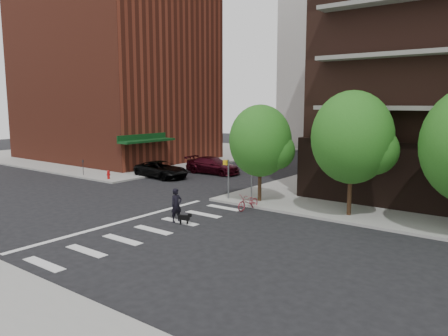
# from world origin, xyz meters

# --- Properties ---
(ground) EXTENTS (120.00, 120.00, 0.00)m
(ground) POSITION_xyz_m (0.00, 0.00, 0.00)
(ground) COLOR black
(ground) RESTS_ON ground
(sidewalk_nw) EXTENTS (31.00, 33.00, 0.15)m
(sidewalk_nw) POSITION_xyz_m (-24.50, 23.50, 0.07)
(sidewalk_nw) COLOR gray
(sidewalk_nw) RESTS_ON ground
(crosswalk) EXTENTS (3.85, 13.00, 0.01)m
(crosswalk) POSITION_xyz_m (2.21, -0.00, 0.01)
(crosswalk) COLOR silver
(crosswalk) RESTS_ON ground
(midrise_nw) EXTENTS (21.40, 15.50, 20.00)m
(midrise_nw) POSITION_xyz_m (-22.00, 18.00, 10.15)
(midrise_nw) COLOR maroon
(midrise_nw) RESTS_ON sidewalk_nw
(tree_a) EXTENTS (4.00, 4.00, 5.90)m
(tree_a) POSITION_xyz_m (4.00, 8.50, 4.04)
(tree_a) COLOR #301E11
(tree_a) RESTS_ON sidewalk_ne
(tree_b) EXTENTS (4.50, 4.50, 6.65)m
(tree_b) POSITION_xyz_m (10.00, 8.50, 4.54)
(tree_b) COLOR #301E11
(tree_b) RESTS_ON sidewalk_ne
(pedestrian_signal) EXTENTS (2.18, 0.67, 2.60)m
(pedestrian_signal) POSITION_xyz_m (2.32, 7.92, 1.85)
(pedestrian_signal) COLOR slate
(pedestrian_signal) RESTS_ON sidewalk_ne
(fire_hydrant) EXTENTS (0.24, 0.24, 0.73)m
(fire_hydrant) POSITION_xyz_m (-10.50, 7.80, 0.55)
(fire_hydrant) COLOR #A50C0C
(fire_hydrant) RESTS_ON sidewalk_nw
(parking_meter) EXTENTS (0.10, 0.08, 1.32)m
(parking_meter) POSITION_xyz_m (-14.00, 7.80, 0.96)
(parking_meter) COLOR black
(parking_meter) RESTS_ON sidewalk_nw
(parked_car_black) EXTENTS (2.64, 5.27, 1.43)m
(parked_car_black) POSITION_xyz_m (-8.02, 11.50, 0.72)
(parked_car_black) COLOR black
(parked_car_black) RESTS_ON ground
(parked_car_maroon) EXTENTS (2.46, 5.40, 1.53)m
(parked_car_maroon) POSITION_xyz_m (-5.83, 15.91, 0.77)
(parked_car_maroon) COLOR #3A0913
(parked_car_maroon) RESTS_ON ground
(parked_car_silver) EXTENTS (1.98, 5.20, 1.69)m
(parked_car_silver) POSITION_xyz_m (-6.47, 25.00, 0.85)
(parked_car_silver) COLOR #979B9F
(parked_car_silver) RESTS_ON ground
(scooter) EXTENTS (0.78, 1.91, 0.98)m
(scooter) POSITION_xyz_m (4.47, 6.50, 0.49)
(scooter) COLOR #982A39
(scooter) RESTS_ON ground
(dog_walker) EXTENTS (0.75, 0.57, 1.86)m
(dog_walker) POSITION_xyz_m (2.88, 1.88, 0.93)
(dog_walker) COLOR black
(dog_walker) RESTS_ON ground
(dog) EXTENTS (0.71, 0.45, 0.61)m
(dog) POSITION_xyz_m (3.56, 1.78, 0.38)
(dog) COLOR black
(dog) RESTS_ON ground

